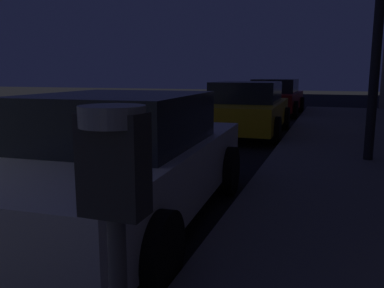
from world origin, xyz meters
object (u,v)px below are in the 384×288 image
car_yellow_cab (246,109)px  car_red (275,97)px  car_white (120,160)px  parking_meter (116,222)px

car_yellow_cab → car_red: size_ratio=1.02×
car_white → car_yellow_cab: same height
parking_meter → car_red: parking_meter is taller
parking_meter → car_white: bearing=119.4°
car_white → car_red: 12.67m
car_white → car_yellow_cab: (-0.00, 6.90, 0.01)m
car_white → car_yellow_cab: bearing=90.0°
parking_meter → car_white: parking_meter is taller
car_white → car_red: same height
parking_meter → car_yellow_cab: parking_meter is taller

